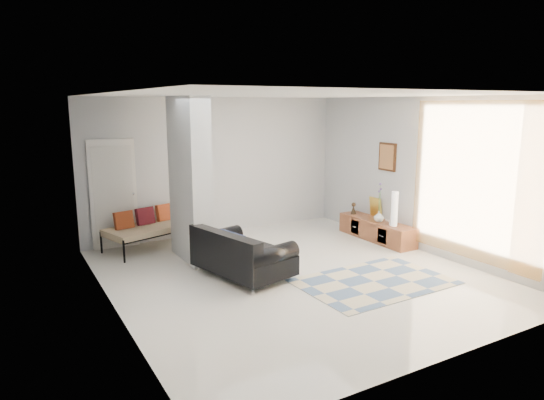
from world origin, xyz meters
TOP-DOWN VIEW (x-y plane):
  - floor at (0.00, 0.00)m, footprint 6.00×6.00m
  - ceiling at (0.00, 0.00)m, footprint 6.00×6.00m
  - wall_back at (0.00, 3.00)m, footprint 6.00×0.00m
  - wall_front at (0.00, -3.00)m, footprint 6.00×0.00m
  - wall_left at (-2.75, 0.00)m, footprint 0.00×6.00m
  - wall_right at (2.75, 0.00)m, footprint 0.00×6.00m
  - partition_column at (-1.10, 1.60)m, footprint 0.35×1.20m
  - hallway_door at (-2.10, 2.96)m, footprint 0.85×0.06m
  - curtain at (2.67, -1.15)m, footprint 0.00×2.55m
  - wall_art at (2.72, 0.90)m, footprint 0.04×0.45m
  - media_console at (2.52, 0.90)m, footprint 0.45×1.82m
  - loveseat at (-0.76, 0.37)m, footprint 1.28×1.77m
  - daybed at (-1.43, 2.61)m, footprint 2.08×1.35m
  - area_rug at (0.90, -0.87)m, footprint 2.32×1.57m
  - cylinder_lamp at (2.50, 0.41)m, footprint 0.12×0.12m
  - bronze_figurine at (2.47, 1.57)m, footprint 0.14×0.14m
  - vase at (2.47, 0.79)m, footprint 0.21×0.21m

SIDE VIEW (x-z plane):
  - floor at x=0.00m, z-range 0.00..0.00m
  - area_rug at x=0.90m, z-range 0.00..0.01m
  - media_console at x=2.52m, z-range -0.20..0.60m
  - loveseat at x=-0.76m, z-range -0.03..0.73m
  - daybed at x=-1.43m, z-range 0.03..0.79m
  - vase at x=2.47m, z-range 0.40..0.61m
  - bronze_figurine at x=2.47m, z-range 0.40..0.64m
  - cylinder_lamp at x=2.50m, z-range 0.40..1.05m
  - hallway_door at x=-2.10m, z-range 0.00..2.04m
  - partition_column at x=-1.10m, z-range 0.00..2.80m
  - wall_back at x=0.00m, z-range -1.60..4.40m
  - wall_front at x=0.00m, z-range -1.60..4.40m
  - wall_left at x=-2.75m, z-range -1.60..4.40m
  - wall_right at x=2.75m, z-range -1.60..4.40m
  - curtain at x=2.67m, z-range 0.17..2.72m
  - wall_art at x=2.72m, z-range 1.38..1.92m
  - ceiling at x=0.00m, z-range 2.80..2.80m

